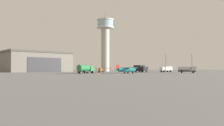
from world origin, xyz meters
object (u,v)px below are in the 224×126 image
at_px(truck_box_white, 166,69).
at_px(light_post_east, 192,61).
at_px(traffic_cone_near_right, 83,73).
at_px(traffic_cone_mid_apron, 99,74).
at_px(truck_box_black, 140,68).
at_px(control_tower, 105,39).
at_px(airplane_teal, 126,69).
at_px(truck_fuel_tanker_green, 85,69).
at_px(airplane_orange, 100,69).
at_px(traffic_cone_near_left, 187,73).
at_px(truck_fuel_tanker_silver, 187,69).
at_px(light_post_west, 166,61).

height_order(truck_box_white, light_post_east, light_post_east).
relative_size(traffic_cone_near_right, traffic_cone_mid_apron, 1.04).
bearing_deg(truck_box_white, traffic_cone_near_right, 23.44).
xyz_separation_m(light_post_east, traffic_cone_mid_apron, (-42.01, -49.79, -5.24)).
height_order(truck_box_black, truck_box_white, truck_box_black).
height_order(control_tower, light_post_east, control_tower).
bearing_deg(traffic_cone_mid_apron, truck_box_black, 68.67).
xyz_separation_m(airplane_teal, truck_fuel_tanker_green, (-14.44, 1.98, 0.25)).
xyz_separation_m(airplane_orange, traffic_cone_near_left, (28.74, -23.59, -1.05)).
height_order(truck_fuel_tanker_silver, traffic_cone_near_left, truck_fuel_tanker_silver).
bearing_deg(airplane_orange, truck_box_black, 108.42).
bearing_deg(truck_fuel_tanker_green, truck_box_black, -14.25).
xyz_separation_m(truck_box_black, traffic_cone_near_right, (-20.85, -31.49, -1.45)).
height_order(airplane_orange, truck_box_white, airplane_orange).
relative_size(traffic_cone_near_left, traffic_cone_mid_apron, 0.92).
relative_size(light_post_west, light_post_east, 0.99).
height_order(airplane_orange, truck_box_black, truck_box_black).
height_order(airplane_orange, traffic_cone_mid_apron, airplane_orange).
bearing_deg(truck_box_black, airplane_teal, -51.06).
height_order(traffic_cone_near_right, traffic_cone_mid_apron, traffic_cone_near_right).
bearing_deg(truck_fuel_tanker_green, traffic_cone_mid_apron, -129.87).
bearing_deg(truck_fuel_tanker_silver, traffic_cone_near_left, -96.41).
height_order(airplane_teal, light_post_west, light_post_west).
height_order(truck_fuel_tanker_silver, truck_box_white, truck_fuel_tanker_silver).
distance_m(truck_box_black, truck_box_white, 13.39).
xyz_separation_m(light_post_east, traffic_cone_near_right, (-47.23, -41.26, -5.23)).
relative_size(airplane_teal, traffic_cone_near_left, 17.48).
distance_m(truck_fuel_tanker_green, traffic_cone_near_left, 34.04).
bearing_deg(truck_fuel_tanker_silver, airplane_teal, -146.30).
bearing_deg(truck_fuel_tanker_green, light_post_west, -14.39).
relative_size(truck_fuel_tanker_silver, light_post_west, 0.75).
relative_size(truck_fuel_tanker_green, traffic_cone_near_left, 12.47).
xyz_separation_m(truck_box_black, light_post_east, (26.38, 9.77, 3.78)).
xyz_separation_m(airplane_orange, airplane_teal, (10.09, -17.74, 0.09)).
xyz_separation_m(truck_box_white, traffic_cone_mid_apron, (-28.19, -44.63, -1.21)).
relative_size(airplane_teal, truck_fuel_tanker_silver, 1.42).
bearing_deg(truck_box_black, light_post_west, 100.04).
bearing_deg(airplane_teal, truck_fuel_tanker_green, 144.86).
distance_m(airplane_orange, traffic_cone_near_right, 26.89).
xyz_separation_m(truck_fuel_tanker_silver, truck_box_white, (-3.70, 17.51, -0.10)).
distance_m(control_tower, truck_fuel_tanker_silver, 51.94).
relative_size(truck_box_black, traffic_cone_mid_apron, 11.90).
distance_m(control_tower, light_post_east, 47.02).
xyz_separation_m(truck_fuel_tanker_silver, light_post_east, (10.11, 22.66, 3.93)).
height_order(truck_box_white, light_post_west, light_post_west).
distance_m(control_tower, airplane_orange, 33.13).
bearing_deg(airplane_teal, traffic_cone_mid_apron, -142.57).
height_order(airplane_orange, truck_fuel_tanker_silver, truck_fuel_tanker_silver).
distance_m(airplane_teal, truck_box_black, 23.76).
bearing_deg(traffic_cone_near_left, control_tower, 118.27).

